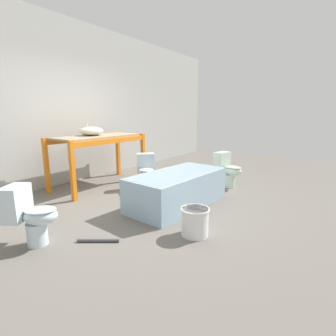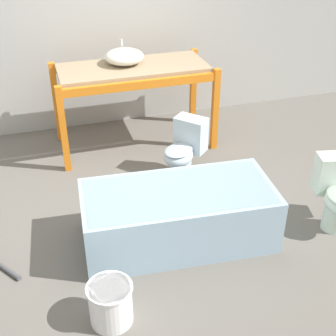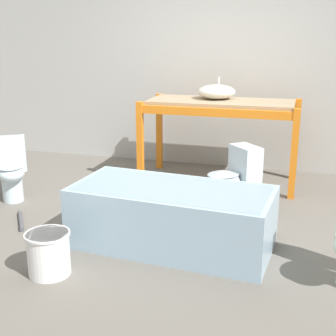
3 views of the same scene
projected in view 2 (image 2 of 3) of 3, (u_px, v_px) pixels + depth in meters
ground_plane at (146, 208)px, 4.61m from camera, size 12.00×12.00×0.00m
shelving_rack at (133, 79)px, 5.31m from camera, size 1.80×0.82×0.99m
sink_basin at (124, 56)px, 5.24m from camera, size 0.44×0.43×0.25m
bathtub_main at (178, 212)px, 4.06m from camera, size 1.70×0.90×0.52m
toilet_near at (184, 150)px, 4.89m from camera, size 0.60×0.58×0.66m
bucket_white at (111, 303)px, 3.34m from camera, size 0.33×0.33×0.33m
loose_pipe at (2, 266)px, 3.88m from camera, size 0.30×0.40×0.04m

